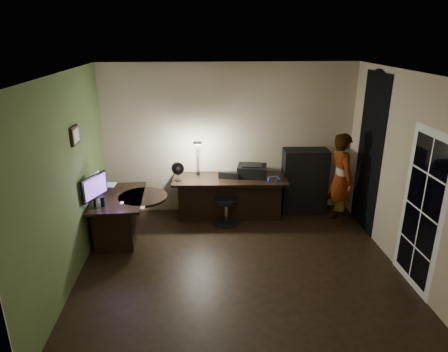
{
  "coord_description": "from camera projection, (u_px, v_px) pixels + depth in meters",
  "views": [
    {
      "loc": [
        -0.53,
        -4.94,
        3.18
      ],
      "look_at": [
        -0.15,
        1.05,
        1.0
      ],
      "focal_mm": 32.0,
      "sensor_mm": 36.0,
      "label": 1
    }
  ],
  "objects": [
    {
      "name": "wall_left",
      "position": [
        67.0,
        182.0,
        5.15
      ],
      "size": [
        0.01,
        4.0,
        2.7
      ],
      "primitive_type": "cube",
      "color": "tan",
      "rests_on": "floor"
    },
    {
      "name": "laptop_stand",
      "position": [
        104.0,
        188.0,
        6.57
      ],
      "size": [
        0.25,
        0.22,
        0.09
      ],
      "primitive_type": "cube",
      "rotation": [
        0.0,
        0.0,
        0.17
      ],
      "color": "silver",
      "rests_on": "desk_left"
    },
    {
      "name": "ceiling",
      "position": [
        242.0,
        73.0,
        4.82
      ],
      "size": [
        4.5,
        4.0,
        0.01
      ],
      "primitive_type": "cube",
      "color": "silver",
      "rests_on": "floor"
    },
    {
      "name": "framed_picture",
      "position": [
        75.0,
        135.0,
        5.4
      ],
      "size": [
        0.04,
        0.3,
        0.25
      ],
      "primitive_type": "cube",
      "color": "black",
      "rests_on": "wall_left"
    },
    {
      "name": "phone",
      "position": [
        156.0,
        199.0,
        6.23
      ],
      "size": [
        0.09,
        0.14,
        0.01
      ],
      "primitive_type": "cube",
      "rotation": [
        0.0,
        0.0,
        0.21
      ],
      "color": "black",
      "rests_on": "desk_left"
    },
    {
      "name": "desk_left",
      "position": [
        120.0,
        217.0,
        6.42
      ],
      "size": [
        0.82,
        1.28,
        0.72
      ],
      "primitive_type": "cube",
      "rotation": [
        0.0,
        0.0,
        0.04
      ],
      "color": "black",
      "rests_on": "floor"
    },
    {
      "name": "mouse",
      "position": [
        122.0,
        203.0,
        6.04
      ],
      "size": [
        0.09,
        0.11,
        0.04
      ],
      "primitive_type": "ellipsoid",
      "rotation": [
        0.0,
        0.0,
        0.32
      ],
      "color": "silver",
      "rests_on": "desk_left"
    },
    {
      "name": "monitor",
      "position": [
        94.0,
        196.0,
        5.89
      ],
      "size": [
        0.32,
        0.55,
        0.36
      ],
      "primitive_type": "cube",
      "rotation": [
        0.0,
        0.0,
        -0.41
      ],
      "color": "black",
      "rests_on": "desk_left"
    },
    {
      "name": "notepad",
      "position": [
        140.0,
        207.0,
        5.96
      ],
      "size": [
        0.14,
        0.19,
        0.01
      ],
      "primitive_type": "cube",
      "rotation": [
        0.0,
        0.0,
        -0.0
      ],
      "color": "silver",
      "rests_on": "desk_left"
    },
    {
      "name": "floor",
      "position": [
        239.0,
        266.0,
        5.75
      ],
      "size": [
        4.5,
        4.0,
        0.01
      ],
      "primitive_type": "cube",
      "color": "black",
      "rests_on": "ground"
    },
    {
      "name": "desk_fan",
      "position": [
        178.0,
        171.0,
        6.83
      ],
      "size": [
        0.23,
        0.16,
        0.33
      ],
      "primitive_type": "cube",
      "rotation": [
        0.0,
        0.0,
        0.18
      ],
      "color": "black",
      "rests_on": "desk_right"
    },
    {
      "name": "person",
      "position": [
        341.0,
        179.0,
        6.82
      ],
      "size": [
        0.48,
        0.63,
        1.61
      ],
      "primitive_type": "imported",
      "rotation": [
        0.0,
        0.0,
        1.74
      ],
      "color": "#D8A88C",
      "rests_on": "floor"
    },
    {
      "name": "french_door",
      "position": [
        422.0,
        212.0,
        5.0
      ],
      "size": [
        0.02,
        0.92,
        2.1
      ],
      "primitive_type": "cube",
      "color": "white",
      "rests_on": "floor"
    },
    {
      "name": "arched_doorway",
      "position": [
        369.0,
        154.0,
        6.51
      ],
      "size": [
        0.01,
        0.9,
        2.6
      ],
      "primitive_type": "cube",
      "color": "black",
      "rests_on": "floor"
    },
    {
      "name": "green_wall_overlay",
      "position": [
        68.0,
        182.0,
        5.15
      ],
      "size": [
        0.0,
        4.0,
        2.7
      ],
      "primitive_type": "cube",
      "color": "#495F2E",
      "rests_on": "floor"
    },
    {
      "name": "wall_right",
      "position": [
        405.0,
        174.0,
        5.42
      ],
      "size": [
        0.01,
        4.0,
        2.7
      ],
      "primitive_type": "cube",
      "color": "tan",
      "rests_on": "floor"
    },
    {
      "name": "desk_right",
      "position": [
        230.0,
        198.0,
        7.14
      ],
      "size": [
        2.04,
        0.8,
        0.75
      ],
      "primitive_type": "cube",
      "rotation": [
        0.0,
        0.0,
        -0.05
      ],
      "color": "black",
      "rests_on": "floor"
    },
    {
      "name": "speaker",
      "position": [
        103.0,
        202.0,
        5.93
      ],
      "size": [
        0.08,
        0.08,
        0.16
      ],
      "primitive_type": "cylinder",
      "rotation": [
        0.0,
        0.0,
        -0.37
      ],
      "color": "black",
      "rests_on": "desk_left"
    },
    {
      "name": "office_chair",
      "position": [
        226.0,
        200.0,
        6.9
      ],
      "size": [
        0.6,
        0.6,
        0.87
      ],
      "primitive_type": "cube",
      "rotation": [
        0.0,
        0.0,
        -0.26
      ],
      "color": "black",
      "rests_on": "floor"
    },
    {
      "name": "cabinet",
      "position": [
        304.0,
        181.0,
        7.29
      ],
      "size": [
        0.81,
        0.43,
        1.2
      ],
      "primitive_type": "cube",
      "rotation": [
        0.0,
        0.0,
        -0.04
      ],
      "color": "black",
      "rests_on": "floor"
    },
    {
      "name": "pen",
      "position": [
        154.0,
        199.0,
        6.23
      ],
      "size": [
        0.01,
        0.14,
        0.01
      ],
      "primitive_type": "cube",
      "rotation": [
        0.0,
        0.0,
        -0.01
      ],
      "color": "black",
      "rests_on": "desk_left"
    },
    {
      "name": "wall_front",
      "position": [
        264.0,
        259.0,
        3.4
      ],
      "size": [
        4.5,
        0.01,
        2.7
      ],
      "primitive_type": "cube",
      "color": "tan",
      "rests_on": "floor"
    },
    {
      "name": "laptop",
      "position": [
        106.0,
        179.0,
        6.52
      ],
      "size": [
        0.34,
        0.32,
        0.21
      ],
      "primitive_type": "cube",
      "rotation": [
        0.0,
        0.0,
        -0.1
      ],
      "color": "silver",
      "rests_on": "laptop_stand"
    },
    {
      "name": "wall_back",
      "position": [
        229.0,
        139.0,
        7.17
      ],
      "size": [
        4.5,
        0.01,
        2.7
      ],
      "primitive_type": "cube",
      "color": "tan",
      "rests_on": "floor"
    },
    {
      "name": "desk_lamp",
      "position": [
        198.0,
        155.0,
        7.05
      ],
      "size": [
        0.29,
        0.37,
        0.73
      ],
      "primitive_type": "cube",
      "rotation": [
        0.0,
        0.0,
        0.4
      ],
      "color": "black",
      "rests_on": "desk_right"
    },
    {
      "name": "headphones",
      "position": [
        273.0,
        179.0,
        6.84
      ],
      "size": [
        0.21,
        0.13,
        0.09
      ],
      "primitive_type": "cube",
      "rotation": [
        0.0,
        0.0,
        0.24
      ],
      "color": "navy",
      "rests_on": "desk_right"
    },
    {
      "name": "printer",
      "position": [
        252.0,
        170.0,
        7.05
      ],
      "size": [
        0.57,
        0.48,
        0.22
      ],
      "primitive_type": "cube",
      "rotation": [
        0.0,
        0.0,
        -0.19
      ],
      "color": "black",
      "rests_on": "desk_right"
    }
  ]
}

